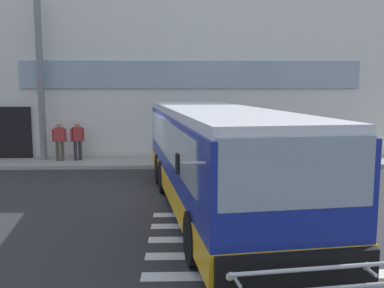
% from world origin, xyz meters
% --- Properties ---
extents(ground_plane, '(80.00, 90.00, 0.02)m').
position_xyz_m(ground_plane, '(0.00, 0.00, -0.01)').
color(ground_plane, '#2B2B2D').
rests_on(ground_plane, ground).
extents(bay_paint_stripes, '(4.40, 3.96, 0.01)m').
position_xyz_m(bay_paint_stripes, '(2.00, -4.20, 0.00)').
color(bay_paint_stripes, silver).
rests_on(bay_paint_stripes, ground).
extents(terminal_building, '(22.72, 13.80, 8.30)m').
position_xyz_m(terminal_building, '(-0.69, 11.61, 4.14)').
color(terminal_building, silver).
rests_on(terminal_building, ground).
extents(boarding_curb, '(24.92, 2.00, 0.15)m').
position_xyz_m(boarding_curb, '(0.00, 4.80, 0.07)').
color(boarding_curb, '#9E9B93').
rests_on(boarding_curb, ground).
extents(entry_support_column, '(0.28, 0.28, 6.96)m').
position_xyz_m(entry_support_column, '(-5.38, 5.40, 3.63)').
color(entry_support_column, slate).
rests_on(entry_support_column, boarding_curb).
extents(bus_main_foreground, '(4.01, 11.25, 2.70)m').
position_xyz_m(bus_main_foreground, '(1.44, -1.92, 1.33)').
color(bus_main_foreground, navy).
rests_on(bus_main_foreground, ground).
extents(passenger_near_column, '(0.58, 0.29, 1.68)m').
position_xyz_m(passenger_near_column, '(-4.58, 5.01, 1.08)').
color(passenger_near_column, '#4C4233').
rests_on(passenger_near_column, boarding_curb).
extents(passenger_by_doorway, '(0.53, 0.37, 1.68)m').
position_xyz_m(passenger_by_doorway, '(-3.86, 5.15, 1.08)').
color(passenger_by_doorway, '#2D2D33').
rests_on(passenger_by_doorway, boarding_curb).
extents(safety_bollard_yellow, '(0.18, 0.18, 0.90)m').
position_xyz_m(safety_bollard_yellow, '(0.14, 3.60, 0.45)').
color(safety_bollard_yellow, yellow).
rests_on(safety_bollard_yellow, ground).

